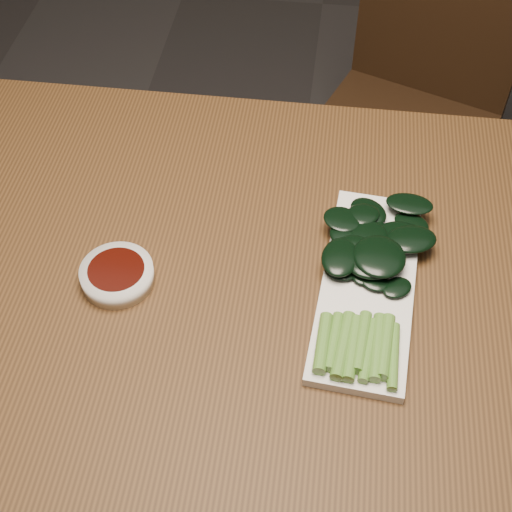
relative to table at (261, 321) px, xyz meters
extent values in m
plane|color=#2D2B2B|center=(0.00, 0.00, -0.68)|extent=(6.00, 6.00, 0.00)
cube|color=#462B14|center=(0.00, 0.00, 0.05)|extent=(1.40, 0.80, 0.04)
cube|color=black|center=(0.23, 0.72, -0.25)|extent=(0.49, 0.49, 0.04)
cylinder|color=black|center=(0.03, 0.63, -0.47)|extent=(0.04, 0.04, 0.41)
cylinder|color=black|center=(0.32, 0.52, -0.47)|extent=(0.04, 0.04, 0.41)
cylinder|color=black|center=(0.14, 0.93, -0.47)|extent=(0.04, 0.04, 0.41)
cylinder|color=black|center=(0.44, 0.82, -0.47)|extent=(0.04, 0.04, 0.41)
cube|color=black|center=(0.29, 0.88, -0.01)|extent=(0.36, 0.16, 0.44)
cylinder|color=silver|center=(-0.19, -0.01, 0.08)|extent=(0.10, 0.10, 0.02)
cylinder|color=#360A04|center=(-0.19, -0.01, 0.09)|extent=(0.07, 0.07, 0.00)
cube|color=silver|center=(0.14, 0.02, 0.08)|extent=(0.15, 0.33, 0.01)
cylinder|color=#55872E|center=(0.09, -0.09, 0.09)|extent=(0.02, 0.08, 0.02)
cylinder|color=#55872E|center=(0.10, -0.08, 0.09)|extent=(0.02, 0.08, 0.01)
cylinder|color=#55872E|center=(0.11, -0.09, 0.09)|extent=(0.03, 0.09, 0.02)
cylinder|color=#55872E|center=(0.12, -0.09, 0.09)|extent=(0.02, 0.09, 0.02)
cylinder|color=#55872E|center=(0.13, -0.08, 0.09)|extent=(0.02, 0.09, 0.02)
cylinder|color=#55872E|center=(0.14, -0.09, 0.09)|extent=(0.02, 0.09, 0.01)
cylinder|color=#55872E|center=(0.15, -0.08, 0.09)|extent=(0.02, 0.09, 0.02)
cylinder|color=#55872E|center=(0.16, -0.08, 0.09)|extent=(0.03, 0.09, 0.02)
cylinder|color=#55872E|center=(0.17, -0.09, 0.09)|extent=(0.02, 0.09, 0.01)
ellipsoid|color=black|center=(0.14, 0.11, 0.09)|extent=(0.06, 0.06, 0.01)
ellipsoid|color=black|center=(0.10, 0.11, 0.10)|extent=(0.07, 0.06, 0.01)
ellipsoid|color=black|center=(0.10, 0.09, 0.10)|extent=(0.04, 0.05, 0.01)
ellipsoid|color=black|center=(0.12, 0.07, 0.10)|extent=(0.05, 0.03, 0.01)
ellipsoid|color=black|center=(0.13, 0.13, 0.10)|extent=(0.06, 0.06, 0.01)
ellipsoid|color=black|center=(0.14, 0.07, 0.09)|extent=(0.07, 0.07, 0.01)
ellipsoid|color=black|center=(0.10, 0.04, 0.10)|extent=(0.06, 0.08, 0.01)
ellipsoid|color=black|center=(0.14, 0.04, 0.10)|extent=(0.08, 0.07, 0.01)
ellipsoid|color=black|center=(0.14, 0.09, 0.10)|extent=(0.07, 0.07, 0.01)
ellipsoid|color=black|center=(0.18, 0.10, 0.10)|extent=(0.08, 0.06, 0.01)
ellipsoid|color=black|center=(0.19, 0.13, 0.09)|extent=(0.06, 0.06, 0.01)
ellipsoid|color=black|center=(0.13, 0.14, 0.09)|extent=(0.07, 0.07, 0.01)
ellipsoid|color=black|center=(0.19, 0.15, 0.10)|extent=(0.07, 0.05, 0.01)
ellipsoid|color=black|center=(0.19, 0.09, 0.10)|extent=(0.08, 0.07, 0.01)
ellipsoid|color=black|center=(0.15, 0.05, 0.11)|extent=(0.09, 0.09, 0.01)
ellipsoid|color=black|center=(0.17, 0.10, 0.09)|extent=(0.08, 0.06, 0.01)
ellipsoid|color=black|center=(0.15, 0.07, 0.09)|extent=(0.05, 0.06, 0.01)
ellipsoid|color=black|center=(0.13, 0.05, 0.09)|extent=(0.05, 0.06, 0.01)
ellipsoid|color=black|center=(0.13, 0.03, 0.09)|extent=(0.04, 0.05, 0.01)
ellipsoid|color=black|center=(0.15, 0.02, 0.09)|extent=(0.06, 0.05, 0.01)
ellipsoid|color=black|center=(0.10, 0.03, 0.09)|extent=(0.05, 0.04, 0.01)
ellipsoid|color=black|center=(0.17, 0.01, 0.09)|extent=(0.05, 0.05, 0.01)
camera|label=1|loc=(0.07, -0.57, 0.82)|focal=50.00mm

